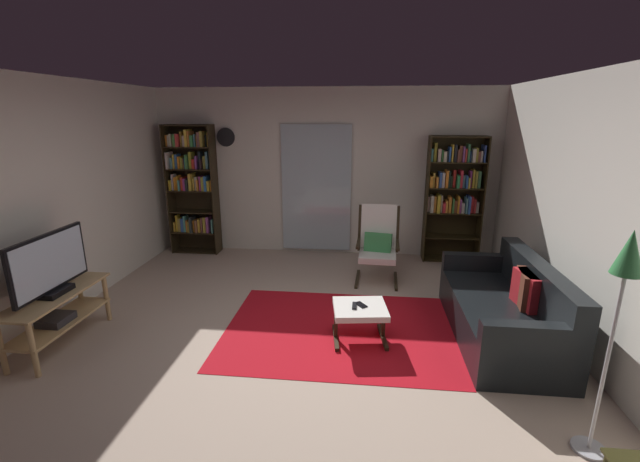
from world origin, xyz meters
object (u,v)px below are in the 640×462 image
at_px(tv_stand, 58,312).
at_px(television, 50,266).
at_px(bookshelf_near_tv, 193,184).
at_px(ottoman, 360,312).
at_px(lounge_armchair, 378,242).
at_px(cell_phone, 361,305).
at_px(leather_sofa, 506,311).
at_px(bookshelf_near_sofa, 454,190).
at_px(tv_remote, 354,306).
at_px(wall_clock, 226,137).
at_px(floor_lamp_by_sofa, 624,282).

relative_size(tv_stand, television, 1.21).
bearing_deg(bookshelf_near_tv, ottoman, -43.09).
bearing_deg(lounge_armchair, tv_stand, -146.53).
distance_m(lounge_armchair, cell_phone, 1.65).
bearing_deg(leather_sofa, bookshelf_near_tv, 150.70).
height_order(bookshelf_near_sofa, cell_phone, bookshelf_near_sofa).
bearing_deg(tv_stand, tv_remote, 7.95).
distance_m(ottoman, wall_clock, 3.81).
height_order(leather_sofa, floor_lamp_by_sofa, floor_lamp_by_sofa).
height_order(bookshelf_near_sofa, wall_clock, wall_clock).
height_order(bookshelf_near_sofa, tv_remote, bookshelf_near_sofa).
bearing_deg(bookshelf_near_tv, floor_lamp_by_sofa, -41.71).
height_order(bookshelf_near_tv, tv_remote, bookshelf_near_tv).
distance_m(tv_stand, ottoman, 2.95).
distance_m(floor_lamp_by_sofa, wall_clock, 5.53).
xyz_separation_m(leather_sofa, lounge_armchair, (-1.25, 1.46, 0.24)).
relative_size(tv_remote, cell_phone, 1.03).
bearing_deg(bookshelf_near_sofa, leather_sofa, -87.18).
bearing_deg(wall_clock, tv_remote, -51.99).
height_order(cell_phone, floor_lamp_by_sofa, floor_lamp_by_sofa).
xyz_separation_m(leather_sofa, floor_lamp_by_sofa, (0.12, -1.49, 0.93)).
relative_size(bookshelf_near_sofa, ottoman, 3.28).
bearing_deg(bookshelf_near_sofa, bookshelf_near_tv, -179.57).
bearing_deg(lounge_armchair, wall_clock, 156.32).
xyz_separation_m(bookshelf_near_sofa, tv_remote, (-1.40, -2.59, -0.73)).
relative_size(bookshelf_near_tv, tv_remote, 14.23).
bearing_deg(ottoman, cell_phone, 71.46).
xyz_separation_m(bookshelf_near_sofa, wall_clock, (-3.53, 0.13, 0.75)).
distance_m(bookshelf_near_sofa, leather_sofa, 2.51).
relative_size(bookshelf_near_tv, leather_sofa, 1.10).
bearing_deg(leather_sofa, lounge_armchair, 130.61).
distance_m(bookshelf_near_tv, leather_sofa, 4.87).
xyz_separation_m(bookshelf_near_tv, floor_lamp_by_sofa, (4.31, -3.84, 0.11)).
bearing_deg(wall_clock, leather_sofa, -34.54).
xyz_separation_m(bookshelf_near_sofa, floor_lamp_by_sofa, (0.24, -3.87, 0.13)).
height_order(bookshelf_near_tv, wall_clock, bookshelf_near_tv).
height_order(tv_stand, ottoman, tv_stand).
distance_m(television, leather_sofa, 4.45).
bearing_deg(lounge_armchair, ottoman, -97.23).
height_order(leather_sofa, wall_clock, wall_clock).
relative_size(television, bookshelf_near_tv, 0.47).
height_order(bookshelf_near_tv, leather_sofa, bookshelf_near_tv).
relative_size(tv_stand, leather_sofa, 0.62).
height_order(leather_sofa, tv_remote, leather_sofa).
relative_size(television, wall_clock, 3.29).
height_order(ottoman, wall_clock, wall_clock).
bearing_deg(bookshelf_near_tv, television, -93.77).
height_order(television, wall_clock, wall_clock).
xyz_separation_m(tv_stand, leather_sofa, (4.38, 0.61, -0.06)).
height_order(bookshelf_near_tv, ottoman, bookshelf_near_tv).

